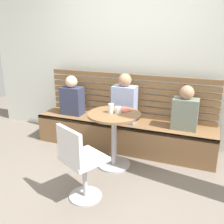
% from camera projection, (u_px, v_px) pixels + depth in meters
% --- Properties ---
extents(ground, '(8.00, 8.00, 0.00)m').
position_uv_depth(ground, '(88.00, 191.00, 2.91)').
color(ground, '#70665B').
extents(back_wall, '(5.20, 0.10, 2.90)m').
position_uv_depth(back_wall, '(134.00, 50.00, 3.90)').
color(back_wall, silver).
rests_on(back_wall, ground).
extents(booth_bench, '(2.70, 0.52, 0.44)m').
position_uv_depth(booth_bench, '(123.00, 134.00, 3.90)').
color(booth_bench, brown).
rests_on(booth_bench, ground).
extents(booth_backrest, '(2.65, 0.04, 0.67)m').
position_uv_depth(booth_backrest, '(129.00, 95.00, 3.94)').
color(booth_backrest, brown).
rests_on(booth_backrest, booth_bench).
extents(cafe_table, '(0.68, 0.68, 0.74)m').
position_uv_depth(cafe_table, '(114.00, 129.00, 3.30)').
color(cafe_table, '#ADADB2').
rests_on(cafe_table, ground).
extents(white_chair, '(0.54, 0.54, 0.85)m').
position_uv_depth(white_chair, '(79.00, 161.00, 2.63)').
color(white_chair, '#ADADB2').
rests_on(white_chair, ground).
extents(person_adult, '(0.34, 0.22, 0.72)m').
position_uv_depth(person_adult, '(124.00, 101.00, 3.71)').
color(person_adult, '#8C9EC6').
rests_on(person_adult, booth_bench).
extents(person_child_left, '(0.34, 0.22, 0.62)m').
position_uv_depth(person_child_left, '(72.00, 98.00, 4.06)').
color(person_child_left, '#333851').
rests_on(person_child_left, booth_bench).
extents(person_child_middle, '(0.34, 0.22, 0.61)m').
position_uv_depth(person_child_middle, '(185.00, 110.00, 3.46)').
color(person_child_middle, slate).
rests_on(person_child_middle, booth_bench).
extents(cup_glass_short, '(0.08, 0.08, 0.08)m').
position_uv_depth(cup_glass_short, '(118.00, 110.00, 3.22)').
color(cup_glass_short, silver).
rests_on(cup_glass_short, cafe_table).
extents(cup_glass_tall, '(0.07, 0.07, 0.12)m').
position_uv_depth(cup_glass_tall, '(111.00, 108.00, 3.23)').
color(cup_glass_tall, silver).
rests_on(cup_glass_tall, cafe_table).
extents(plate_small, '(0.17, 0.17, 0.01)m').
position_uv_depth(plate_small, '(124.00, 110.00, 3.34)').
color(plate_small, '#DB4C42').
rests_on(plate_small, cafe_table).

